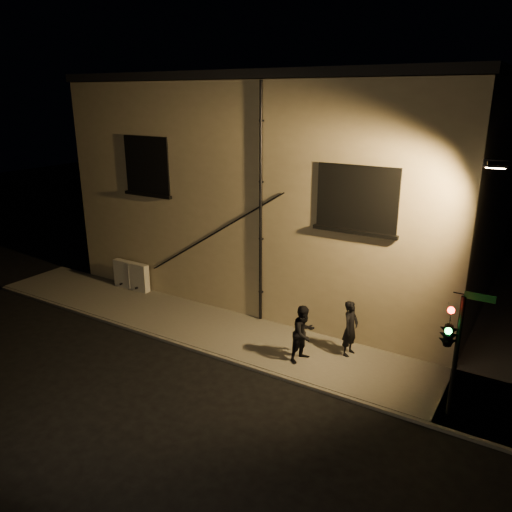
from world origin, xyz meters
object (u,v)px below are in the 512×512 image
Objects in this scene: utility_cabinet at (131,275)px; traffic_signal at (449,333)px; pedestrian_a at (350,328)px; pedestrian_b at (304,333)px.

utility_cabinet is 0.53× the size of traffic_signal.
pedestrian_b is (-1.10, -1.07, -0.00)m from pedestrian_a.
traffic_signal reaches higher than pedestrian_a.
pedestrian_a reaches higher than pedestrian_b.
traffic_signal is at bearing -9.63° from utility_cabinet.
utility_cabinet is 1.00× the size of pedestrian_b.
pedestrian_b is at bearing 171.43° from traffic_signal.
traffic_signal reaches higher than pedestrian_b.
traffic_signal is (3.15, -1.71, 1.40)m from pedestrian_a.
pedestrian_b is (8.90, -1.59, 0.31)m from utility_cabinet.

